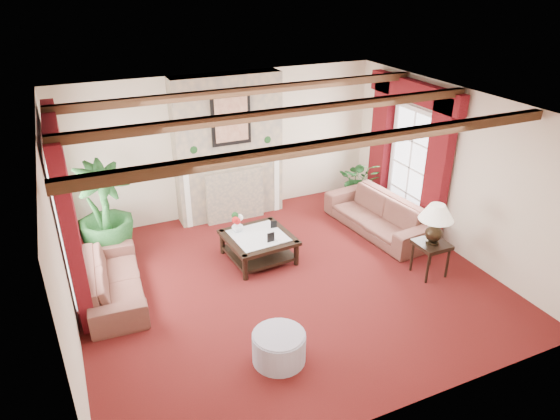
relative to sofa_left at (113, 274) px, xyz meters
name	(u,v)px	position (x,y,z in m)	size (l,w,h in m)	color
floor	(286,281)	(2.44, -0.67, -0.38)	(6.00, 6.00, 0.00)	#490D0E
ceiling	(287,108)	(2.44, -0.67, 2.32)	(6.00, 6.00, 0.00)	white
back_wall	(225,145)	(2.44, 2.08, 0.97)	(6.00, 0.02, 2.70)	beige
left_wall	(60,245)	(-0.56, -0.67, 0.97)	(0.02, 5.50, 2.70)	beige
right_wall	(452,170)	(5.44, -0.67, 0.97)	(0.02, 5.50, 2.70)	beige
ceiling_beams	(287,112)	(2.44, -0.67, 2.26)	(6.00, 3.00, 0.12)	#322010
fireplace	(225,74)	(2.44, 1.88, 2.32)	(2.00, 0.52, 2.70)	tan
french_door_left	(47,157)	(-0.53, 0.33, 1.75)	(0.10, 1.10, 2.16)	white
french_door_right	(418,109)	(5.41, 0.33, 1.75)	(0.10, 1.10, 2.16)	white
curtains_left	(50,125)	(-0.42, 0.33, 2.17)	(0.20, 2.40, 2.55)	#43090A
curtains_right	(415,86)	(5.30, 0.33, 2.17)	(0.20, 2.40, 2.55)	#43090A
sofa_left	(113,274)	(0.00, 0.00, 0.00)	(0.68, 1.96, 0.75)	#3F1120
sofa_right	(379,209)	(4.65, 0.15, 0.05)	(0.86, 2.24, 0.85)	#3F1120
potted_palm	(107,232)	(0.08, 1.21, 0.08)	(1.52, 1.86, 0.91)	black
small_plant	(360,186)	(5.00, 1.31, -0.01)	(1.24, 1.26, 0.74)	black
coffee_table	(259,247)	(2.30, 0.12, -0.16)	(1.04, 1.04, 0.43)	black
side_table	(430,258)	(4.57, -1.39, -0.10)	(0.47, 0.47, 0.56)	black
ottoman	(279,347)	(1.64, -2.19, -0.19)	(0.66, 0.66, 0.38)	#9695A9
table_lamp	(435,223)	(4.57, -1.39, 0.51)	(0.52, 0.52, 0.66)	black
flower_vase	(237,226)	(2.05, 0.40, 0.14)	(0.24, 0.25, 0.19)	silver
book	(276,233)	(2.50, -0.14, 0.19)	(0.21, 0.03, 0.28)	black
photo_frame_a	(271,237)	(2.41, -0.15, 0.13)	(0.12, 0.02, 0.16)	black
photo_frame_b	(274,225)	(2.64, 0.26, 0.12)	(0.10, 0.02, 0.14)	black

